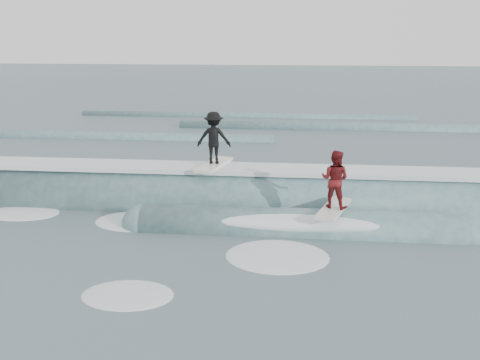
# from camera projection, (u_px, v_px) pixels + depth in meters

# --- Properties ---
(ground) EXTENTS (160.00, 160.00, 0.00)m
(ground) POSITION_uv_depth(u_px,v_px,m) (230.00, 248.00, 13.88)
(ground) COLOR #394B54
(ground) RESTS_ON ground
(breaking_wave) EXTENTS (21.71, 3.97, 2.38)m
(breaking_wave) POSITION_uv_depth(u_px,v_px,m) (251.00, 207.00, 16.97)
(breaking_wave) COLOR #3C6165
(breaking_wave) RESTS_ON ground
(surfer_black) EXTENTS (1.09, 2.07, 1.75)m
(surfer_black) POSITION_uv_depth(u_px,v_px,m) (214.00, 140.00, 16.89)
(surfer_black) COLOR white
(surfer_black) RESTS_ON ground
(surfer_red) EXTENTS (1.16, 2.07, 1.71)m
(surfer_red) POSITION_uv_depth(u_px,v_px,m) (335.00, 183.00, 14.60)
(surfer_red) COLOR silver
(surfer_red) RESTS_ON ground
(whitewater) EXTENTS (16.81, 6.55, 0.10)m
(whitewater) POSITION_uv_depth(u_px,v_px,m) (230.00, 240.00, 14.41)
(whitewater) COLOR white
(whitewater) RESTS_ON ground
(far_swells) EXTENTS (38.30, 8.65, 0.80)m
(far_swells) POSITION_uv_depth(u_px,v_px,m) (244.00, 129.00, 30.93)
(far_swells) COLOR #3C6165
(far_swells) RESTS_ON ground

